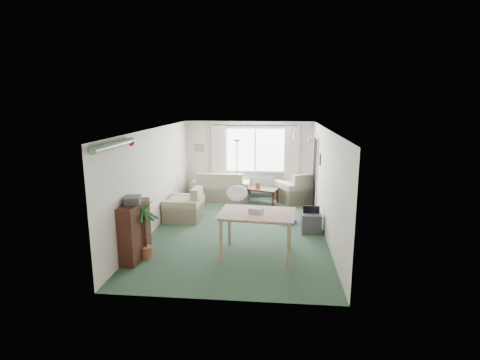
# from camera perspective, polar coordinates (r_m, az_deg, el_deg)

# --- Properties ---
(ground) EXTENTS (6.50, 6.50, 0.00)m
(ground) POSITION_cam_1_polar(r_m,az_deg,el_deg) (9.05, -0.18, -7.54)
(ground) COLOR #2A4631
(window) EXTENTS (1.80, 0.03, 1.30)m
(window) POSITION_cam_1_polar(r_m,az_deg,el_deg) (11.83, 2.34, 4.60)
(window) COLOR white
(curtain_rod) EXTENTS (2.60, 0.03, 0.03)m
(curtain_rod) POSITION_cam_1_polar(r_m,az_deg,el_deg) (11.67, 2.35, 8.30)
(curtain_rod) COLOR black
(curtain_left) EXTENTS (0.45, 0.08, 2.00)m
(curtain_left) POSITION_cam_1_polar(r_m,az_deg,el_deg) (11.88, -3.25, 3.50)
(curtain_left) COLOR beige
(curtain_right) EXTENTS (0.45, 0.08, 2.00)m
(curtain_right) POSITION_cam_1_polar(r_m,az_deg,el_deg) (11.76, 7.92, 3.31)
(curtain_right) COLOR beige
(radiator) EXTENTS (1.20, 0.10, 0.55)m
(radiator) POSITION_cam_1_polar(r_m,az_deg,el_deg) (11.98, 2.28, -0.65)
(radiator) COLOR white
(doorway) EXTENTS (0.03, 0.95, 2.00)m
(doorway) POSITION_cam_1_polar(r_m,az_deg,el_deg) (10.93, 11.39, 1.09)
(doorway) COLOR black
(pendant_lamp) EXTENTS (0.36, 0.36, 0.36)m
(pendant_lamp) POSITION_cam_1_polar(r_m,az_deg,el_deg) (6.41, -0.46, -1.99)
(pendant_lamp) COLOR white
(tinsel_garland) EXTENTS (1.60, 1.60, 0.12)m
(tinsel_garland) POSITION_cam_1_polar(r_m,az_deg,el_deg) (6.82, -18.57, 5.07)
(tinsel_garland) COLOR #196626
(bauble_cluster_a) EXTENTS (0.20, 0.20, 0.20)m
(bauble_cluster_a) POSITION_cam_1_polar(r_m,az_deg,el_deg) (9.43, 8.31, 6.98)
(bauble_cluster_a) COLOR silver
(bauble_cluster_b) EXTENTS (0.20, 0.20, 0.20)m
(bauble_cluster_b) POSITION_cam_1_polar(r_m,az_deg,el_deg) (8.26, 10.78, 6.18)
(bauble_cluster_b) COLOR silver
(wall_picture_back) EXTENTS (0.28, 0.03, 0.22)m
(wall_picture_back) POSITION_cam_1_polar(r_m,az_deg,el_deg) (12.06, -6.26, 4.92)
(wall_picture_back) COLOR brown
(wall_picture_right) EXTENTS (0.03, 0.24, 0.30)m
(wall_picture_right) POSITION_cam_1_polar(r_m,az_deg,el_deg) (9.86, 12.06, 3.13)
(wall_picture_right) COLOR brown
(sofa) EXTENTS (1.77, 0.94, 0.88)m
(sofa) POSITION_cam_1_polar(r_m,az_deg,el_deg) (11.65, -2.88, -0.82)
(sofa) COLOR tan
(sofa) RESTS_ON ground
(armchair_corner) EXTENTS (1.33, 1.31, 0.90)m
(armchair_corner) POSITION_cam_1_polar(r_m,az_deg,el_deg) (11.52, 8.50, -1.04)
(armchair_corner) COLOR #BAA48C
(armchair_corner) RESTS_ON ground
(armchair_left) EXTENTS (0.92, 0.96, 0.84)m
(armchair_left) POSITION_cam_1_polar(r_m,az_deg,el_deg) (9.81, -8.56, -3.54)
(armchair_left) COLOR #BCAD8E
(armchair_left) RESTS_ON ground
(coffee_table) EXTENTS (1.13, 0.83, 0.46)m
(coffee_table) POSITION_cam_1_polar(r_m,az_deg,el_deg) (11.28, 3.17, -2.36)
(coffee_table) COLOR black
(coffee_table) RESTS_ON ground
(photo_frame) EXTENTS (0.12, 0.03, 0.16)m
(photo_frame) POSITION_cam_1_polar(r_m,az_deg,el_deg) (11.15, 2.74, -0.91)
(photo_frame) COLOR brown
(photo_frame) RESTS_ON coffee_table
(bookshelf) EXTENTS (0.35, 0.93, 1.12)m
(bookshelf) POSITION_cam_1_polar(r_m,az_deg,el_deg) (7.56, -15.79, -7.52)
(bookshelf) COLOR black
(bookshelf) RESTS_ON ground
(hifi_box) EXTENTS (0.35, 0.40, 0.14)m
(hifi_box) POSITION_cam_1_polar(r_m,az_deg,el_deg) (7.34, -16.05, -2.97)
(hifi_box) COLOR #323337
(hifi_box) RESTS_ON bookshelf
(houseplant) EXTENTS (0.60, 0.60, 1.21)m
(houseplant) POSITION_cam_1_polar(r_m,az_deg,el_deg) (7.54, -14.28, -7.12)
(houseplant) COLOR #226432
(houseplant) RESTS_ON ground
(dining_table) EXTENTS (1.44, 1.02, 0.86)m
(dining_table) POSITION_cam_1_polar(r_m,az_deg,el_deg) (7.51, 2.57, -8.26)
(dining_table) COLOR tan
(dining_table) RESTS_ON ground
(gift_box) EXTENTS (0.30, 0.25, 0.12)m
(gift_box) POSITION_cam_1_polar(r_m,az_deg,el_deg) (7.32, 2.45, -4.76)
(gift_box) COLOR #B4B4BF
(gift_box) RESTS_ON dining_table
(tv_cube) EXTENTS (0.47, 0.51, 0.45)m
(tv_cube) POSITION_cam_1_polar(r_m,az_deg,el_deg) (8.99, 10.74, -6.36)
(tv_cube) COLOR #3E3E44
(tv_cube) RESTS_ON ground
(pet_bed) EXTENTS (0.66, 0.66, 0.11)m
(pet_bed) POSITION_cam_1_polar(r_m,az_deg,el_deg) (9.64, 7.05, -6.06)
(pet_bed) COLOR #22239F
(pet_bed) RESTS_ON ground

